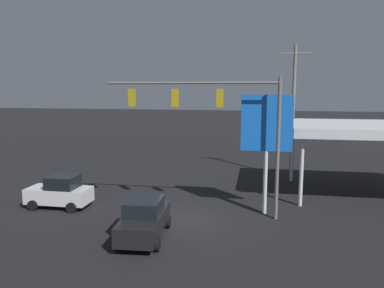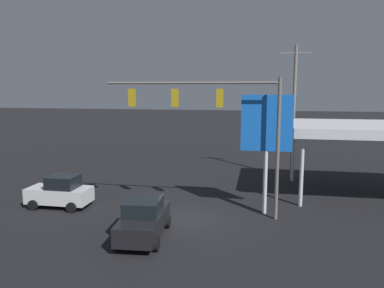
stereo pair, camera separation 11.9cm
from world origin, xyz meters
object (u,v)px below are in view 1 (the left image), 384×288
Objects in this scene: sedan_waiting at (144,219)px; traffic_signal_assembly at (213,112)px; price_sign at (267,128)px; hatchback_crossing at (60,192)px; utility_pole at (293,109)px.

traffic_signal_assembly is at bearing 139.18° from sedan_waiting.
hatchback_crossing is at bearing 4.91° from price_sign.
price_sign is at bearing 125.15° from sedan_waiting.
traffic_signal_assembly reaches higher than hatchback_crossing.
utility_pole is at bearing -103.54° from price_sign.
price_sign is 1.52× the size of sedan_waiting.
traffic_signal_assembly is 1.42× the size of price_sign.
price_sign is at bearing 76.46° from utility_pole.
sedan_waiting is (8.04, 13.92, -4.59)m from utility_pole.
traffic_signal_assembly is 3.18m from price_sign.
price_sign reaches higher than hatchback_crossing.
traffic_signal_assembly reaches higher than price_sign.
utility_pole is 9.52m from price_sign.
price_sign is (-2.93, -0.87, -0.89)m from traffic_signal_assembly.
price_sign is at bearing -163.44° from traffic_signal_assembly.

